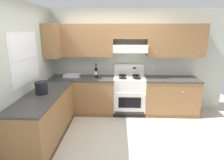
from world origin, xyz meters
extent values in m
plane|color=beige|center=(0.00, 0.00, 0.00)|extent=(7.04, 7.04, 0.00)
cube|color=beige|center=(0.46, 1.62, 1.27)|extent=(4.68, 0.12, 2.55)
cube|color=olive|center=(-0.74, 1.38, 1.80)|extent=(1.48, 0.34, 0.76)
cube|color=olive|center=(1.47, 1.38, 1.80)|extent=(1.35, 0.34, 0.76)
cube|color=olive|center=(0.40, 1.38, 2.01)|extent=(0.80, 0.34, 0.34)
cube|color=white|center=(0.40, 1.34, 1.62)|extent=(0.80, 0.46, 0.17)
cube|color=white|center=(0.40, 1.12, 1.54)|extent=(0.80, 0.03, 0.04)
sphere|color=silver|center=(-0.74, 1.20, 1.54)|extent=(0.02, 0.02, 0.02)
sphere|color=silver|center=(1.00, 1.20, 1.54)|extent=(0.02, 0.02, 0.02)
sphere|color=silver|center=(1.95, 1.20, 1.54)|extent=(0.02, 0.02, 0.02)
cube|color=silver|center=(-0.43, 1.55, 1.08)|extent=(0.08, 0.01, 0.12)
cube|color=silver|center=(-0.43, 1.54, 1.10)|extent=(0.03, 0.00, 0.03)
cube|color=silver|center=(-0.43, 1.54, 1.06)|extent=(0.03, 0.00, 0.03)
cube|color=silver|center=(1.00, 1.55, 1.08)|extent=(0.08, 0.01, 0.12)
cube|color=silver|center=(1.00, 1.54, 1.10)|extent=(0.03, 0.00, 0.03)
cube|color=silver|center=(1.00, 1.54, 1.06)|extent=(0.03, 0.00, 0.03)
cube|color=beige|center=(-1.62, 0.10, 1.27)|extent=(0.12, 4.00, 2.55)
cube|color=white|center=(-1.57, 0.10, 1.55)|extent=(0.04, 1.00, 0.92)
cube|color=white|center=(-1.55, 0.10, 1.55)|extent=(0.01, 0.90, 0.82)
cube|color=white|center=(-1.54, 0.10, 1.55)|extent=(0.01, 0.90, 0.02)
cube|color=olive|center=(-1.38, 1.20, 1.80)|extent=(0.34, 0.64, 0.76)
cube|color=olive|center=(-0.76, 1.25, 0.44)|extent=(1.54, 0.61, 0.87)
cube|color=#3D3A38|center=(-0.76, 1.25, 0.89)|extent=(1.56, 0.63, 0.04)
cube|color=olive|center=(1.42, 1.25, 0.44)|extent=(1.27, 0.61, 0.87)
cube|color=#3D3A38|center=(1.42, 1.25, 0.89)|extent=(1.29, 0.63, 0.04)
cube|color=black|center=(0.26, 0.97, 0.04)|extent=(3.54, 0.06, 0.09)
sphere|color=silver|center=(-1.07, 0.93, 0.68)|extent=(0.03, 0.03, 0.03)
sphere|color=silver|center=(1.61, 0.93, 0.68)|extent=(0.03, 0.03, 0.03)
cube|color=olive|center=(-1.25, 0.00, 0.44)|extent=(0.61, 1.89, 0.87)
cube|color=#3D3A38|center=(-1.25, 0.00, 0.89)|extent=(0.63, 1.91, 0.04)
cube|color=black|center=(-0.97, 0.00, 0.04)|extent=(0.06, 1.85, 0.09)
cube|color=white|center=(0.40, 1.25, 0.46)|extent=(0.76, 0.58, 0.91)
cube|color=black|center=(0.40, 0.95, 0.38)|extent=(0.53, 0.01, 0.26)
cylinder|color=silver|center=(0.40, 0.93, 0.62)|extent=(0.65, 0.02, 0.02)
cube|color=#333333|center=(0.40, 0.96, 0.10)|extent=(0.70, 0.01, 0.11)
cube|color=white|center=(0.40, 1.25, 0.92)|extent=(0.76, 0.58, 0.02)
cube|color=white|center=(0.40, 1.52, 1.05)|extent=(0.76, 0.04, 0.29)
cube|color=#053F0C|center=(0.53, 1.50, 1.10)|extent=(0.09, 0.01, 0.04)
cylinder|color=black|center=(0.23, 1.11, 0.94)|extent=(0.19, 0.19, 0.02)
cylinder|color=black|center=(0.23, 1.11, 0.93)|extent=(0.07, 0.07, 0.01)
cylinder|color=black|center=(0.57, 1.11, 0.94)|extent=(0.19, 0.19, 0.02)
cylinder|color=black|center=(0.57, 1.11, 0.93)|extent=(0.07, 0.07, 0.01)
cylinder|color=black|center=(0.23, 1.39, 0.94)|extent=(0.19, 0.19, 0.02)
cylinder|color=black|center=(0.23, 1.39, 0.93)|extent=(0.07, 0.07, 0.01)
cylinder|color=black|center=(0.57, 1.39, 0.94)|extent=(0.19, 0.19, 0.02)
cylinder|color=black|center=(0.57, 1.39, 0.93)|extent=(0.07, 0.07, 0.01)
cylinder|color=white|center=(0.19, 1.50, 1.03)|extent=(0.04, 0.02, 0.04)
cylinder|color=white|center=(0.33, 1.50, 1.03)|extent=(0.04, 0.02, 0.04)
cylinder|color=white|center=(0.47, 1.50, 1.03)|extent=(0.04, 0.02, 0.04)
cylinder|color=white|center=(0.61, 1.50, 1.03)|extent=(0.04, 0.02, 0.04)
cylinder|color=black|center=(-0.42, 1.29, 1.02)|extent=(0.07, 0.07, 0.22)
cone|color=black|center=(-0.42, 1.29, 1.15)|extent=(0.07, 0.07, 0.04)
cylinder|color=black|center=(-0.42, 1.29, 1.21)|extent=(0.03, 0.03, 0.09)
cylinder|color=black|center=(-0.42, 1.29, 1.25)|extent=(0.03, 0.03, 0.02)
cube|color=silver|center=(-0.42, 1.25, 1.02)|extent=(0.07, 0.00, 0.10)
cube|color=silver|center=(-1.04, 1.32, 0.92)|extent=(0.32, 0.21, 0.02)
cube|color=silver|center=(-1.04, 1.20, 0.94)|extent=(0.39, 0.01, 0.06)
cube|color=silver|center=(-1.04, 1.44, 0.94)|extent=(0.39, 0.01, 0.06)
cube|color=silver|center=(-1.23, 1.32, 0.94)|extent=(0.01, 0.23, 0.06)
cube|color=silver|center=(-0.85, 1.32, 0.94)|extent=(0.01, 0.23, 0.06)
cylinder|color=black|center=(-1.27, 0.01, 1.02)|extent=(0.22, 0.22, 0.22)
torus|color=black|center=(-1.27, 0.01, 1.13)|extent=(0.23, 0.23, 0.01)
camera|label=1|loc=(0.14, -3.20, 2.05)|focal=30.13mm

